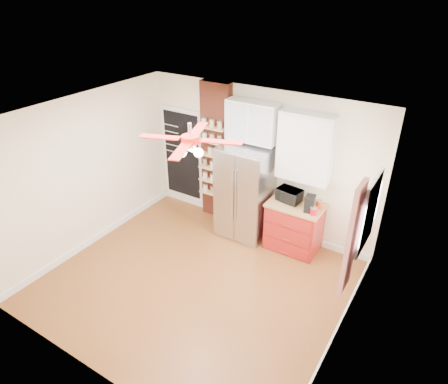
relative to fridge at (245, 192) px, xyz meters
The scene contains 21 objects.
floor 1.85m from the fridge, 88.24° to the right, with size 4.50×4.50×0.00m, color brown.
ceiling 2.45m from the fridge, 88.24° to the right, with size 4.50×4.50×0.00m, color white.
wall_back 0.60m from the fridge, 82.30° to the left, with size 4.50×0.02×2.70m, color #FAEBC9.
wall_front 3.66m from the fridge, 89.21° to the right, with size 4.50×0.02×2.70m, color #FAEBC9.
wall_left 2.78m from the fridge, 143.46° to the right, with size 0.02×4.00×2.70m, color #FAEBC9.
wall_right 2.86m from the fridge, 35.33° to the right, with size 0.02×4.00×2.70m, color #FAEBC9.
chalkboard 1.70m from the fridge, 168.59° to the left, with size 0.95×0.05×1.95m.
brick_pillar 0.97m from the fridge, 160.07° to the left, with size 0.60×0.16×2.70m, color brown.
fridge is the anchor object (origin of this frame).
upper_glass_cabinet 1.29m from the fridge, 90.00° to the left, with size 0.90×0.35×0.70m, color white.
red_cabinet 1.06m from the fridge, ahead, with size 0.94×0.64×0.90m.
upper_shelf_unit 1.41m from the fridge, 12.78° to the left, with size 0.90×0.30×1.15m, color white.
window 2.49m from the fridge, 17.75° to the right, with size 0.04×0.75×1.05m, color white.
curtain 2.63m from the fridge, 29.86° to the right, with size 0.06×0.40×1.55m, color red.
ceiling_fan 2.25m from the fridge, 88.24° to the right, with size 1.40×1.40×0.44m.
toaster_oven 0.83m from the fridge, ahead, with size 0.41×0.28×0.23m, color black.
coffee_maker 1.24m from the fridge, ahead, with size 0.15×0.22×0.27m, color black.
canister_left 1.35m from the fridge, ahead, with size 0.11×0.11×0.13m, color red.
canister_right 1.35m from the fridge, ahead, with size 0.09×0.09×0.14m, color #BA2E0A.
pantry_jar_oats 1.03m from the fridge, 169.83° to the left, with size 0.09×0.09×0.14m, color beige.
pantry_jar_beans 0.88m from the fridge, 165.97° to the left, with size 0.08×0.08×0.12m, color brown.
Camera 1 is at (2.99, -3.93, 4.33)m, focal length 32.00 mm.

